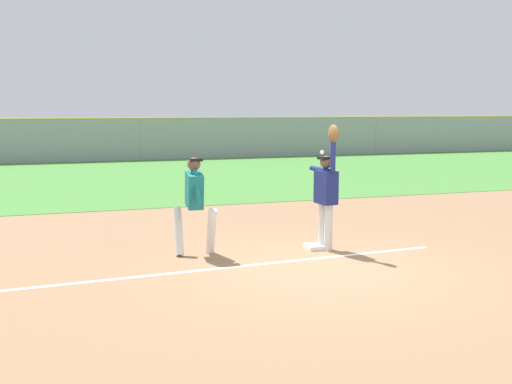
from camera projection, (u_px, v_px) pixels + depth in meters
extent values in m
plane|color=#936D4C|center=(323.00, 268.00, 9.75)|extent=(70.51, 70.51, 0.00)
cube|color=#478438|center=(168.00, 176.00, 23.04)|extent=(52.54, 14.89, 0.01)
cube|color=white|center=(95.00, 281.00, 9.00)|extent=(11.98, 0.83, 0.01)
cube|color=white|center=(316.00, 247.00, 11.09)|extent=(0.39, 0.39, 0.08)
cylinder|color=silver|center=(323.00, 226.00, 11.06)|extent=(0.17, 0.17, 0.85)
cylinder|color=silver|center=(328.00, 228.00, 10.88)|extent=(0.17, 0.17, 0.85)
cube|color=navy|center=(326.00, 187.00, 10.87)|extent=(0.31, 0.47, 0.60)
sphere|color=brown|center=(326.00, 162.00, 10.81)|extent=(0.25, 0.25, 0.23)
cube|color=black|center=(325.00, 158.00, 10.79)|extent=(0.24, 0.22, 0.05)
cylinder|color=navy|center=(333.00, 154.00, 10.59)|extent=(0.10, 0.10, 0.62)
cylinder|color=navy|center=(320.00, 170.00, 11.03)|extent=(0.16, 0.63, 0.09)
ellipsoid|color=brown|center=(333.00, 134.00, 10.54)|extent=(0.17, 0.29, 0.32)
cylinder|color=white|center=(211.00, 231.00, 10.59)|extent=(0.17, 0.44, 0.85)
cylinder|color=white|center=(178.00, 231.00, 10.59)|extent=(0.17, 0.44, 0.85)
cube|color=#197272|center=(194.00, 190.00, 10.49)|extent=(0.28, 0.54, 0.66)
sphere|color=brown|center=(194.00, 164.00, 10.43)|extent=(0.24, 0.24, 0.23)
cube|color=black|center=(196.00, 160.00, 10.42)|extent=(0.23, 0.21, 0.05)
cylinder|color=#197272|center=(192.00, 184.00, 10.69)|extent=(0.11, 0.40, 0.58)
cylinder|color=#197272|center=(196.00, 187.00, 10.27)|extent=(0.11, 0.40, 0.58)
sphere|color=white|center=(322.00, 152.00, 10.67)|extent=(0.07, 0.07, 0.07)
cube|color=#93999E|center=(141.00, 140.00, 29.90)|extent=(52.54, 0.06, 2.05)
cylinder|color=yellow|center=(140.00, 118.00, 29.75)|extent=(52.54, 0.06, 0.06)
cylinder|color=gray|center=(141.00, 140.00, 29.90)|extent=(0.08, 0.08, 2.05)
cylinder|color=gray|center=(376.00, 136.00, 33.99)|extent=(0.08, 0.08, 2.05)
cube|color=#B21E1E|center=(55.00, 146.00, 31.73)|extent=(4.59, 2.40, 0.55)
cube|color=#2D333D|center=(54.00, 137.00, 31.66)|extent=(2.39, 1.99, 0.40)
cylinder|color=black|center=(80.00, 150.00, 33.22)|extent=(0.62, 0.29, 0.60)
cylinder|color=black|center=(86.00, 152.00, 31.52)|extent=(0.62, 0.29, 0.60)
cylinder|color=black|center=(24.00, 151.00, 32.01)|extent=(0.62, 0.29, 0.60)
cylinder|color=black|center=(27.00, 154.00, 30.31)|extent=(0.62, 0.29, 0.60)
cube|color=#23389E|center=(155.00, 144.00, 33.80)|extent=(4.47, 2.06, 0.55)
cube|color=#2D333D|center=(155.00, 135.00, 33.73)|extent=(2.26, 1.83, 0.40)
cylinder|color=black|center=(177.00, 147.00, 35.22)|extent=(0.61, 0.24, 0.60)
cylinder|color=black|center=(184.00, 149.00, 33.46)|extent=(0.61, 0.24, 0.60)
cylinder|color=black|center=(126.00, 148.00, 34.22)|extent=(0.61, 0.24, 0.60)
cylinder|color=black|center=(132.00, 151.00, 32.45)|extent=(0.61, 0.24, 0.60)
cube|color=#B7B7BC|center=(244.00, 142.00, 35.78)|extent=(4.50, 2.14, 0.55)
cube|color=#2D333D|center=(244.00, 134.00, 35.71)|extent=(2.29, 1.87, 0.40)
cylinder|color=black|center=(261.00, 145.00, 37.22)|extent=(0.61, 0.25, 0.60)
cylinder|color=black|center=(273.00, 147.00, 35.47)|extent=(0.61, 0.25, 0.60)
cylinder|color=black|center=(216.00, 146.00, 36.17)|extent=(0.61, 0.25, 0.60)
cylinder|color=black|center=(226.00, 148.00, 34.41)|extent=(0.61, 0.25, 0.60)
cube|color=black|center=(343.00, 141.00, 36.95)|extent=(4.51, 2.17, 0.55)
cube|color=#2D333D|center=(343.00, 133.00, 36.88)|extent=(2.30, 1.88, 0.40)
cylinder|color=black|center=(358.00, 144.00, 38.26)|extent=(0.61, 0.26, 0.60)
cylinder|color=black|center=(371.00, 146.00, 36.44)|extent=(0.61, 0.26, 0.60)
cylinder|color=black|center=(315.00, 145.00, 37.53)|extent=(0.61, 0.26, 0.60)
cylinder|color=black|center=(326.00, 147.00, 35.71)|extent=(0.61, 0.26, 0.60)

